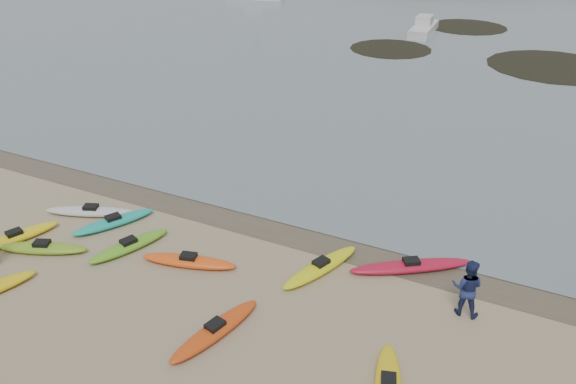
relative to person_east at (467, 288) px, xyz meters
The scene contains 5 objects.
ground 7.69m from the person_east, 162.59° to the left, with size 600.00×600.00×0.00m, color tan.
wet_sand 7.60m from the person_east, 164.77° to the left, with size 60.00×60.00×0.00m, color brown.
kayaks 8.64m from the person_east, 168.15° to the right, with size 22.43×10.98×0.34m.
person_east is the anchor object (origin of this frame).
kelp_mats 35.50m from the person_east, 97.69° to the left, with size 21.20×20.42×0.04m.
Camera 1 is at (8.46, -17.10, 11.69)m, focal length 35.00 mm.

